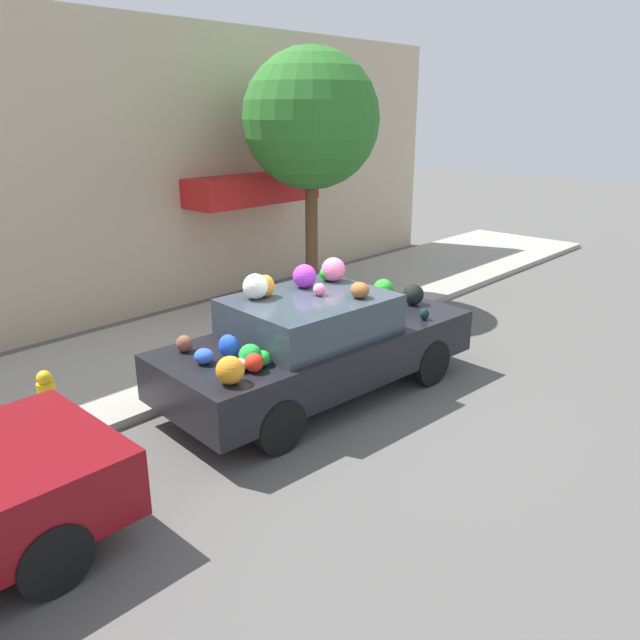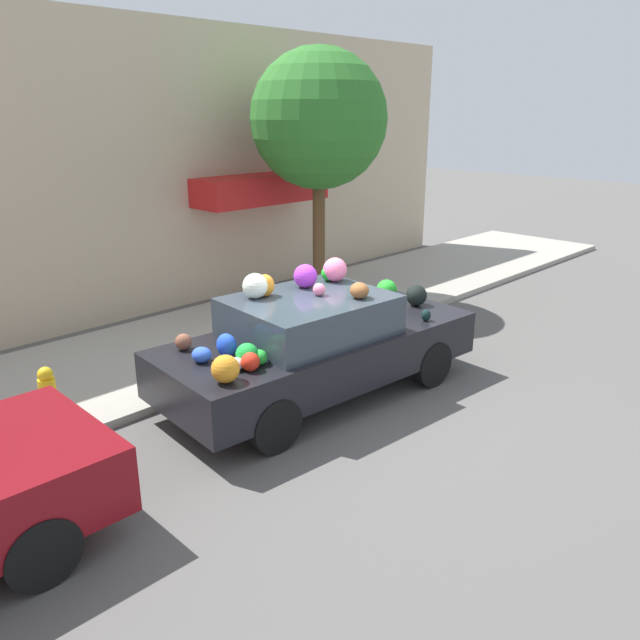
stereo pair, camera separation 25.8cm
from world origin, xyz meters
name	(u,v)px [view 2 (the right image)]	position (x,y,z in m)	size (l,w,h in m)	color
ground_plane	(320,394)	(0.00, 0.00, 0.00)	(60.00, 60.00, 0.00)	#565451
sidewalk_curb	(204,341)	(0.00, 2.70, 0.06)	(24.00, 3.20, 0.11)	#9E998E
building_facade	(129,174)	(0.13, 4.92, 2.61)	(18.00, 1.20, 5.25)	#C6B293
street_tree	(319,120)	(3.01, 3.02, 3.51)	(2.55, 2.55, 4.69)	brown
fire_hydrant	(48,395)	(-2.99, 1.62, 0.46)	(0.20, 0.20, 0.70)	gold
art_car	(317,342)	(-0.04, 0.02, 0.77)	(4.54, 2.10, 1.75)	black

